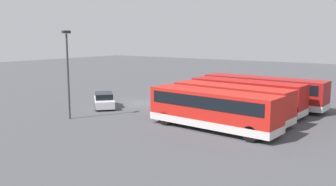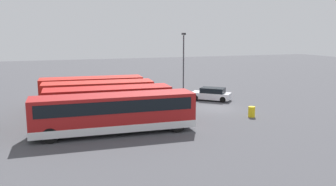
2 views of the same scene
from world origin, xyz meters
name	(u,v)px [view 1 (image 1 of 2)]	position (x,y,z in m)	size (l,w,h in m)	color
ground_plane	(141,103)	(0.00, 0.00, 0.00)	(140.00, 140.00, 0.00)	#47474C
bus_single_deck_near_end	(263,91)	(-5.57, 11.11, 1.62)	(3.04, 12.16, 2.95)	#A51919
bus_single_deck_second	(246,95)	(-2.00, 10.92, 1.62)	(3.17, 10.63, 2.95)	#B71411
bus_single_deck_third	(231,102)	(1.71, 11.20, 1.62)	(3.38, 10.34, 2.95)	red
bus_single_deck_fourth	(212,109)	(5.18, 11.37, 1.62)	(3.26, 10.43, 2.95)	red
car_hatchback_silver	(104,100)	(3.74, -1.55, 0.70)	(4.19, 4.42, 1.43)	silver
lamp_post_tall	(68,67)	(9.02, -0.30, 4.39)	(0.70, 0.30, 7.43)	#38383D
waste_bin_yellow	(156,92)	(-4.52, -1.43, 0.47)	(0.60, 0.60, 0.95)	yellow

